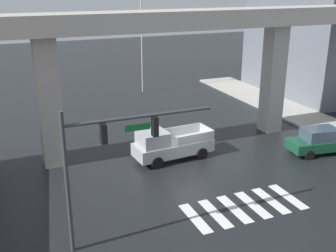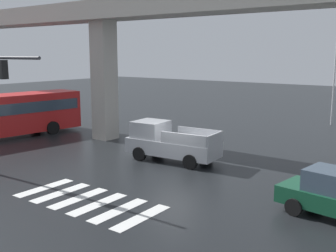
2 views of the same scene
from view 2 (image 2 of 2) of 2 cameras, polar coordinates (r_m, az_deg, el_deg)
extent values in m
plane|color=black|center=(20.84, 0.78, -5.95)|extent=(120.00, 120.00, 0.00)
cube|color=silver|center=(18.69, -16.94, -8.30)|extent=(0.55, 2.80, 0.01)
cube|color=silver|center=(17.86, -14.79, -9.06)|extent=(0.55, 2.80, 0.01)
cube|color=silver|center=(17.06, -12.42, -9.88)|extent=(0.55, 2.80, 0.01)
cube|color=silver|center=(16.29, -9.82, -10.76)|extent=(0.55, 2.80, 0.01)
cube|color=silver|center=(15.57, -6.94, -11.70)|extent=(0.55, 2.80, 0.01)
cube|color=silver|center=(14.89, -3.77, -12.70)|extent=(0.55, 2.80, 0.01)
cube|color=#ADA89E|center=(22.91, 5.77, 16.95)|extent=(51.57, 2.43, 1.20)
cube|color=#ADA89E|center=(27.80, -8.94, 6.27)|extent=(1.30, 1.30, 7.91)
cube|color=#A8AAAF|center=(22.05, 0.68, -2.95)|extent=(5.23, 2.28, 0.80)
cube|color=#A8AAAF|center=(22.65, -2.45, -0.42)|extent=(1.83, 1.87, 0.90)
cube|color=#3F5160|center=(22.91, -3.42, -0.30)|extent=(0.23, 1.67, 0.77)
cube|color=#A8AAAF|center=(20.60, 2.16, -1.91)|extent=(2.65, 0.30, 0.60)
cube|color=#A8AAAF|center=(22.10, 4.41, -1.10)|extent=(2.65, 0.30, 0.60)
cube|color=#A8AAAF|center=(20.75, 6.60, -1.88)|extent=(0.23, 1.75, 0.60)
cylinder|color=black|center=(22.27, -4.02, -3.91)|extent=(0.78, 0.34, 0.76)
cylinder|color=black|center=(23.71, -1.46, -3.02)|extent=(0.78, 0.34, 0.76)
cylinder|color=black|center=(20.63, 3.15, -5.04)|extent=(0.78, 0.34, 0.76)
cylinder|color=black|center=(22.18, 5.40, -3.99)|extent=(0.78, 0.34, 0.76)
cube|color=red|center=(30.09, -22.08, 1.49)|extent=(3.90, 11.04, 2.70)
cube|color=#2D3D4C|center=(30.03, -22.14, 2.38)|extent=(3.87, 10.50, 0.76)
cylinder|color=black|center=(30.52, -15.91, -0.24)|extent=(0.47, 1.00, 0.96)
cylinder|color=black|center=(32.64, -18.09, 0.30)|extent=(0.47, 1.00, 0.96)
cylinder|color=black|center=(17.09, 19.98, -9.12)|extent=(0.67, 0.33, 0.64)
cylinder|color=black|center=(15.61, 17.28, -10.80)|extent=(0.67, 0.33, 0.64)
cube|color=black|center=(19.42, -22.11, 7.35)|extent=(0.24, 0.32, 0.84)
sphere|color=red|center=(19.41, -22.16, 8.11)|extent=(0.17, 0.17, 0.17)
cylinder|color=silver|center=(35.45, 22.48, 8.59)|extent=(0.12, 0.12, 10.57)
camera|label=1|loc=(23.47, -69.07, 16.34)|focal=44.39mm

